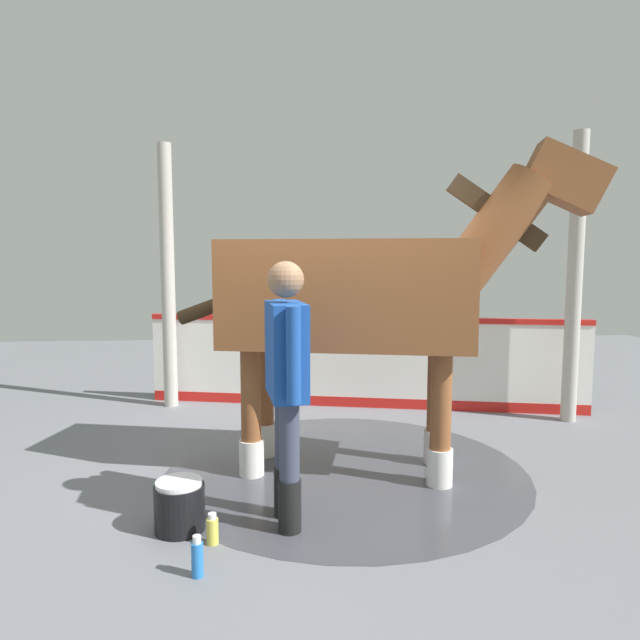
{
  "coord_description": "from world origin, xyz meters",
  "views": [
    {
      "loc": [
        0.17,
        4.23,
        1.73
      ],
      "look_at": [
        -0.14,
        0.26,
        1.3
      ],
      "focal_mm": 31.09,
      "sensor_mm": 36.0,
      "label": 1
    }
  ],
  "objects_px": {
    "wash_bucket": "(180,506)",
    "bottle_spray": "(197,558)",
    "handler": "(286,374)",
    "bottle_shampoo": "(212,530)",
    "horse": "(364,297)"
  },
  "relations": [
    {
      "from": "wash_bucket",
      "to": "bottle_spray",
      "type": "xyz_separation_m",
      "value": [
        -0.19,
        0.55,
        -0.06
      ]
    },
    {
      "from": "wash_bucket",
      "to": "handler",
      "type": "bearing_deg",
      "value": -176.63
    },
    {
      "from": "handler",
      "to": "bottle_shampoo",
      "type": "height_order",
      "value": "handler"
    },
    {
      "from": "horse",
      "to": "wash_bucket",
      "type": "height_order",
      "value": "horse"
    },
    {
      "from": "wash_bucket",
      "to": "bottle_shampoo",
      "type": "distance_m",
      "value": 0.31
    },
    {
      "from": "horse",
      "to": "wash_bucket",
      "type": "distance_m",
      "value": 2.07
    },
    {
      "from": "wash_bucket",
      "to": "horse",
      "type": "bearing_deg",
      "value": -145.06
    },
    {
      "from": "bottle_shampoo",
      "to": "bottle_spray",
      "type": "distance_m",
      "value": 0.35
    },
    {
      "from": "horse",
      "to": "handler",
      "type": "bearing_deg",
      "value": -113.39
    },
    {
      "from": "horse",
      "to": "bottle_shampoo",
      "type": "bearing_deg",
      "value": -122.11
    },
    {
      "from": "handler",
      "to": "bottle_shampoo",
      "type": "distance_m",
      "value": 1.05
    },
    {
      "from": "bottle_shampoo",
      "to": "horse",
      "type": "bearing_deg",
      "value": -134.42
    },
    {
      "from": "bottle_shampoo",
      "to": "bottle_spray",
      "type": "bearing_deg",
      "value": 83.27
    },
    {
      "from": "horse",
      "to": "bottle_spray",
      "type": "bearing_deg",
      "value": -115.45
    },
    {
      "from": "horse",
      "to": "wash_bucket",
      "type": "bearing_deg",
      "value": -132.75
    }
  ]
}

